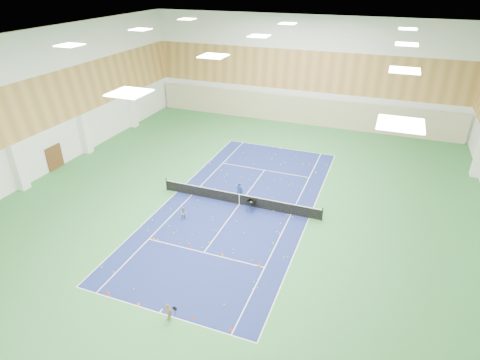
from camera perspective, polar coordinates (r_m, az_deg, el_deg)
name	(u,v)px	position (r m, az deg, el deg)	size (l,w,h in m)	color
ground	(239,204)	(31.17, -0.10, -3.50)	(40.00, 40.00, 0.00)	#327439
room_shell	(239,132)	(28.52, -0.11, 6.86)	(36.00, 40.00, 12.00)	white
wood_cladding	(239,104)	(27.87, -0.11, 10.70)	(36.00, 40.00, 8.00)	#BA8545
ceiling_light_grid	(239,45)	(26.97, -0.12, 18.69)	(21.40, 25.40, 0.06)	white
court_surface	(239,204)	(31.17, -0.10, -3.49)	(10.97, 23.77, 0.01)	navy
tennis_balls_scatter	(239,204)	(31.15, -0.10, -3.42)	(10.57, 22.77, 0.07)	#CFF529
tennis_net	(239,198)	(30.89, -0.10, -2.62)	(12.80, 0.10, 1.10)	black
back_curtain	(300,110)	(47.90, 8.51, 9.77)	(35.40, 0.16, 3.20)	#C6B793
door_left_b	(55,157)	(40.00, -24.86, 2.94)	(0.08, 1.80, 2.20)	#593319
coach	(239,191)	(31.42, -0.09, -1.57)	(0.57, 0.37, 1.56)	navy
child_court	(184,213)	(29.43, -8.01, -4.69)	(0.50, 0.39, 1.03)	gray
child_apron	(168,312)	(22.06, -10.18, -17.97)	(0.63, 0.26, 1.08)	tan
ball_cart	(251,206)	(30.10, 1.56, -3.68)	(0.55, 0.55, 0.96)	black
cone_svc_a	(154,238)	(27.94, -12.20, -8.10)	(0.18, 0.18, 0.20)	#DA590B
cone_svc_b	(190,245)	(26.90, -7.08, -9.21)	(0.18, 0.18, 0.19)	red
cone_svc_c	(222,254)	(26.02, -2.53, -10.43)	(0.19, 0.19, 0.21)	orange
cone_svc_d	(259,264)	(25.19, 2.75, -11.89)	(0.22, 0.22, 0.24)	orange
cone_base_a	(108,292)	(24.52, -18.31, -14.92)	(0.22, 0.22, 0.24)	#EC3F0C
cone_base_b	(138,303)	(23.45, -14.33, -16.61)	(0.20, 0.20, 0.22)	orange
cone_base_c	(193,317)	(22.25, -6.73, -18.82)	(0.17, 0.17, 0.19)	#D5430B
cone_base_d	(231,329)	(21.58, -1.32, -20.45)	(0.19, 0.19, 0.20)	#FF4D0D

